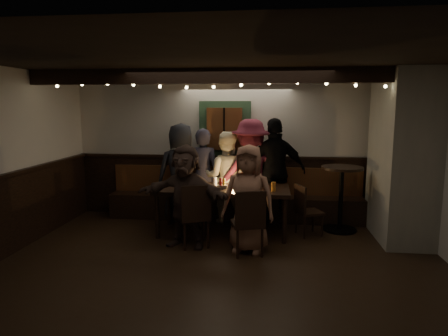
# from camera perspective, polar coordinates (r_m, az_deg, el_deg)

# --- Properties ---
(room) EXTENTS (6.02, 5.01, 2.62)m
(room) POSITION_cam_1_polar(r_m,az_deg,el_deg) (6.37, 10.47, -0.22)
(room) COLOR black
(room) RESTS_ON ground
(dining_table) EXTENTS (2.13, 0.91, 0.92)m
(dining_table) POSITION_cam_1_polar(r_m,az_deg,el_deg) (6.45, -0.22, -3.38)
(dining_table) COLOR black
(dining_table) RESTS_ON ground
(chair_near_left) EXTENTS (0.56, 0.56, 0.95)m
(chair_near_left) POSITION_cam_1_polar(r_m,az_deg,el_deg) (5.84, -4.15, -6.32)
(chair_near_left) COLOR black
(chair_near_left) RESTS_ON ground
(chair_near_right) EXTENTS (0.52, 0.52, 0.94)m
(chair_near_right) POSITION_cam_1_polar(r_m,az_deg,el_deg) (5.53, 3.57, -7.29)
(chair_near_right) COLOR black
(chair_near_right) RESTS_ON ground
(chair_end) EXTENTS (0.48, 0.48, 0.83)m
(chair_end) POSITION_cam_1_polar(r_m,az_deg,el_deg) (6.51, 11.50, -5.53)
(chair_end) COLOR black
(chair_end) RESTS_ON ground
(high_top) EXTENTS (0.68, 0.68, 1.08)m
(high_top) POSITION_cam_1_polar(r_m,az_deg,el_deg) (6.87, 16.40, -3.09)
(high_top) COLOR black
(high_top) RESTS_ON ground
(person_a) EXTENTS (1.02, 0.87, 1.76)m
(person_a) POSITION_cam_1_polar(r_m,az_deg,el_deg) (7.22, -6.13, -0.60)
(person_a) COLOR black
(person_a) RESTS_ON ground
(person_b) EXTENTS (0.66, 0.47, 1.67)m
(person_b) POSITION_cam_1_polar(r_m,az_deg,el_deg) (7.20, -3.00, -0.96)
(person_b) COLOR #2A293A
(person_b) RESTS_ON ground
(person_c) EXTENTS (0.79, 0.62, 1.62)m
(person_c) POSITION_cam_1_polar(r_m,az_deg,el_deg) (7.11, 0.23, -1.29)
(person_c) COLOR beige
(person_c) RESTS_ON ground
(person_d) EXTENTS (1.36, 1.08, 1.84)m
(person_d) POSITION_cam_1_polar(r_m,az_deg,el_deg) (6.99, 3.82, -0.56)
(person_d) COLOR maroon
(person_d) RESTS_ON ground
(person_e) EXTENTS (1.17, 0.70, 1.86)m
(person_e) POSITION_cam_1_polar(r_m,az_deg,el_deg) (7.01, 7.31, -0.51)
(person_e) COLOR black
(person_e) RESTS_ON ground
(person_f) EXTENTS (1.47, 0.75, 1.52)m
(person_f) POSITION_cam_1_polar(r_m,az_deg,el_deg) (5.87, -5.52, -4.01)
(person_f) COLOR #342621
(person_f) RESTS_ON ground
(person_g) EXTENTS (0.81, 0.59, 1.54)m
(person_g) POSITION_cam_1_polar(r_m,az_deg,el_deg) (5.66, 3.48, -4.40)
(person_g) COLOR #8E604B
(person_g) RESTS_ON ground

